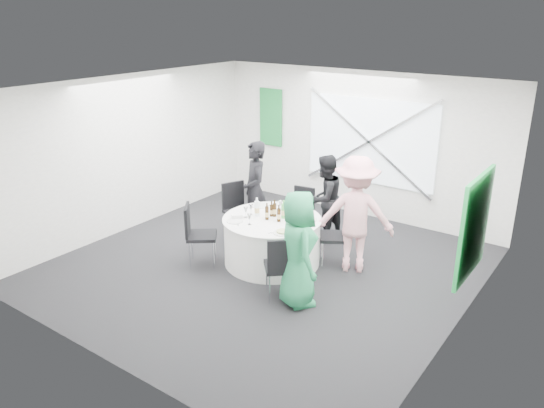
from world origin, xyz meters
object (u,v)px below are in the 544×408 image
Objects in this scene: chair_back_left at (236,206)px; chair_front_left at (196,230)px; person_man_back_left at (255,191)px; green_water_bottle at (284,211)px; chair_front_right at (281,263)px; person_woman_green at (298,249)px; person_man_back at (324,198)px; chair_back_right at (340,231)px; chair_back at (302,209)px; clear_water_bottle at (257,209)px; banquet_table at (272,240)px; person_woman_pink at (356,214)px.

chair_front_left is at bearing -147.41° from chair_back_left.
person_man_back_left is 5.99× the size of green_water_bottle.
chair_front_right is at bearing -132.99° from chair_front_left.
person_man_back_left is 1.07× the size of person_woman_green.
person_woman_green is at bearing -130.23° from chair_front_left.
person_man_back is 0.95× the size of person_woman_green.
green_water_bottle is (1.08, 0.86, 0.29)m from chair_front_left.
person_man_back_left is 1.10m from green_water_bottle.
chair_back_left is at bearing -115.46° from person_man_back_left.
chair_back_right is at bearing 54.81° from person_man_back.
chair_back is 0.89m from person_man_back_left.
chair_front_right is at bearing -38.47° from clear_water_bottle.
chair_front_right is 3.31× the size of green_water_bottle.
chair_back_right is at bearing 35.38° from person_man_back_left.
clear_water_bottle is at bearing 7.82° from person_woman_green.
chair_back_left is 1.26m from chair_front_left.
chair_front_left is at bearing -134.86° from clear_water_bottle.
chair_front_right reaches higher than chair_back.
person_woman_green is 5.36× the size of clear_water_bottle.
person_woman_green is (2.14, -1.31, 0.24)m from chair_back_left.
banquet_table is 1.73× the size of chair_back.
banquet_table is at bearing -90.00° from chair_back_right.
person_woman_pink is at bearing -57.74° from person_woman_green.
chair_back_left is at bearing -77.57° from chair_front_right.
chair_front_left reaches higher than chair_back_left.
chair_front_right is 1.24m from green_water_bottle.
banquet_table is at bearing 0.00° from person_man_back_left.
person_woman_green is 1.48m from clear_water_bottle.
clear_water_bottle is (0.58, -0.70, 0.01)m from person_man_back_left.
person_woman_pink is 1.12m from green_water_bottle.
person_woman_pink is at bearing 55.79° from chair_back_right.
person_man_back is 5.29× the size of green_water_bottle.
banquet_table is at bearing 0.00° from person_woman_pink.
chair_front_right is 1.53m from person_woman_pink.
chair_back is at bearing 99.21° from banquet_table.
chair_back_left is 0.45m from person_man_back_left.
person_man_back is 1.40m from clear_water_bottle.
chair_front_left is at bearing -141.30° from green_water_bottle.
banquet_table is 1.59× the size of chair_back_left.
person_man_back_left is at bearing -28.26° from person_woman_pink.
chair_back_right is 1.01m from person_man_back.
person_woman_pink is (2.00, -0.09, 0.04)m from person_man_back_left.
green_water_bottle is at bearing -91.95° from chair_back_right.
chair_back_right is 1.46m from chair_front_right.
person_woman_green is at bearing -27.92° from chair_back_right.
chair_front_left is 1.41m from green_water_bottle.
green_water_bottle is at bearing 9.34° from person_man_back_left.
clear_water_bottle is at bearing -98.35° from chair_back_left.
person_man_back_left is at bearing -42.85° from chair_front_left.
clear_water_bottle is at bearing -83.14° from chair_front_left.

